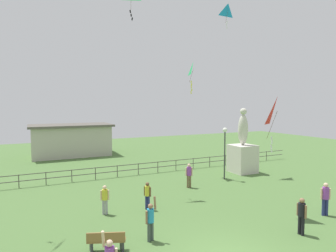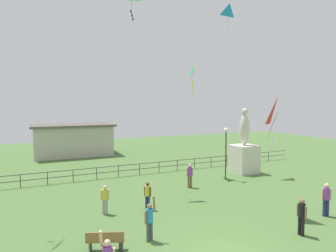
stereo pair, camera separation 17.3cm
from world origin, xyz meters
name	(u,v)px [view 1 (the left image)]	position (x,y,z in m)	size (l,w,h in m)	color
statue_monument	(243,153)	(9.92, 10.92, 1.66)	(1.95, 1.95, 5.54)	beige
lamppost	(225,141)	(7.07, 9.66, 2.98)	(0.36, 0.36, 4.06)	#38383D
park_bench	(106,241)	(-3.92, 2.61, 0.46)	(1.55, 0.93, 0.85)	olive
person_0	(302,214)	(4.29, 0.34, 0.96)	(0.31, 0.51, 1.68)	black
person_1	(150,219)	(-2.00, 2.71, 0.96)	(0.51, 0.30, 1.92)	#3F4C47
person_2	(189,174)	(3.45, 8.91, 0.98)	(0.50, 0.32, 1.71)	brown
person_3	(325,197)	(7.34, 1.37, 1.00)	(0.48, 0.32, 1.75)	navy
person_4	(147,194)	(-0.74, 6.23, 0.89)	(0.30, 0.40, 1.54)	navy
person_6	(105,198)	(-3.04, 6.55, 0.90)	(0.46, 0.29, 1.56)	#99999E
kite_0	(228,10)	(8.78, 11.74, 13.73)	(1.15, 0.53, 2.03)	#198CD1
kite_2	(277,113)	(5.04, 2.61, 5.39)	(0.88, 0.84, 2.91)	red
kite_3	(193,70)	(5.70, 12.20, 8.69)	(0.68, 1.09, 2.62)	#1EB759
waterfront_railing	(117,169)	(-0.31, 14.00, 0.63)	(36.03, 0.06, 0.95)	#4C4742
pavilion_building	(71,140)	(-2.29, 26.00, 1.82)	(8.96, 5.02, 3.59)	#B7B2A3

